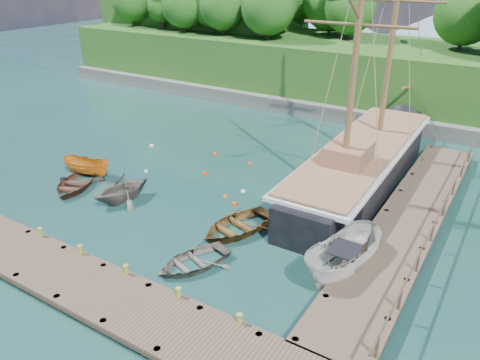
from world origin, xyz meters
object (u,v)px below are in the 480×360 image
object	(u,v)px
cabin_boat_white	(342,275)
schooner	(361,167)
rowboat_1	(123,200)
rowboat_3	(193,266)
rowboat_0	(75,188)
rowboat_2	(237,231)
motorboat_orange	(89,175)

from	to	relation	value
cabin_boat_white	schooner	xyz separation A→B (m)	(-2.76, 10.40, 1.05)
rowboat_1	rowboat_3	size ratio (longest dim) A/B	0.95
rowboat_3	schooner	world-z (taller)	schooner
rowboat_0	rowboat_2	size ratio (longest dim) A/B	0.91
rowboat_2	schooner	distance (m)	10.39
rowboat_2	schooner	size ratio (longest dim) A/B	0.18
rowboat_1	cabin_boat_white	bearing A→B (deg)	13.24
cabin_boat_white	rowboat_2	bearing A→B (deg)	-175.60
rowboat_0	cabin_boat_white	xyz separation A→B (m)	(18.00, 0.42, 0.00)
motorboat_orange	schooner	distance (m)	18.46
rowboat_0	cabin_boat_white	world-z (taller)	cabin_boat_white
rowboat_1	rowboat_3	distance (m)	8.41
rowboat_2	schooner	bearing A→B (deg)	85.87
cabin_boat_white	schooner	bearing A→B (deg)	115.43
rowboat_1	rowboat_3	world-z (taller)	rowboat_1
schooner	rowboat_1	bearing A→B (deg)	-138.44
rowboat_1	motorboat_orange	distance (m)	4.98
schooner	rowboat_2	bearing A→B (deg)	-110.73
rowboat_2	rowboat_0	bearing A→B (deg)	-158.97
rowboat_1	rowboat_2	bearing A→B (deg)	18.20
rowboat_0	cabin_boat_white	distance (m)	18.00
rowboat_3	cabin_boat_white	xyz separation A→B (m)	(6.35, 3.16, 0.00)
rowboat_0	cabin_boat_white	size ratio (longest dim) A/B	0.76
motorboat_orange	cabin_boat_white	bearing A→B (deg)	-104.56
rowboat_0	schooner	size ratio (longest dim) A/B	0.16
rowboat_1	rowboat_3	bearing A→B (deg)	-8.78
cabin_boat_white	schooner	world-z (taller)	schooner
rowboat_1	schooner	xyz separation A→B (m)	(11.39, 10.42, 1.05)
rowboat_3	schooner	distance (m)	14.07
rowboat_0	motorboat_orange	bearing A→B (deg)	90.50
rowboat_0	rowboat_2	bearing A→B (deg)	-19.36
rowboat_2	schooner	xyz separation A→B (m)	(3.51, 9.73, 1.05)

